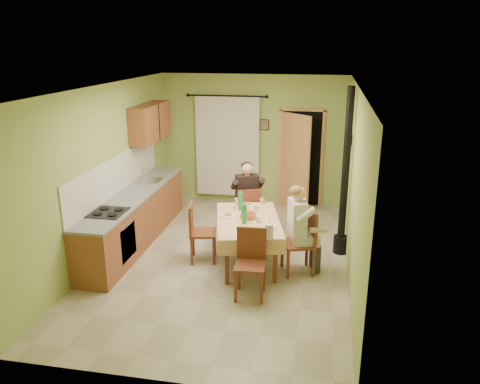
% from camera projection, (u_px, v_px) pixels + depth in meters
% --- Properties ---
extents(floor, '(4.00, 6.00, 0.01)m').
position_uv_depth(floor, '(224.00, 259.00, 7.79)').
color(floor, tan).
rests_on(floor, ground).
extents(room_shell, '(4.04, 6.04, 2.82)m').
position_uv_depth(room_shell, '(223.00, 152.00, 7.23)').
color(room_shell, '#9EB45C').
rests_on(room_shell, ground).
extents(kitchen_run, '(0.64, 3.64, 1.56)m').
position_uv_depth(kitchen_run, '(135.00, 216.00, 8.31)').
color(kitchen_run, brown).
rests_on(kitchen_run, ground).
extents(upper_cabinets, '(0.35, 1.40, 0.70)m').
position_uv_depth(upper_cabinets, '(151.00, 122.00, 9.09)').
color(upper_cabinets, brown).
rests_on(upper_cabinets, room_shell).
extents(curtain, '(1.70, 0.07, 2.22)m').
position_uv_depth(curtain, '(227.00, 146.00, 10.21)').
color(curtain, black).
rests_on(curtain, ground).
extents(doorway, '(0.96, 0.59, 2.15)m').
position_uv_depth(doorway, '(298.00, 159.00, 9.95)').
color(doorway, black).
rests_on(doorway, ground).
extents(dining_table, '(1.33, 1.81, 0.76)m').
position_uv_depth(dining_table, '(248.00, 241.00, 7.53)').
color(dining_table, '#E7AC7A').
rests_on(dining_table, ground).
extents(tableware, '(0.95, 1.55, 0.33)m').
position_uv_depth(tableware, '(250.00, 218.00, 7.30)').
color(tableware, white).
rests_on(tableware, dining_table).
extents(chair_far, '(0.53, 0.53, 0.98)m').
position_uv_depth(chair_far, '(247.00, 223.00, 8.54)').
color(chair_far, brown).
rests_on(chair_far, ground).
extents(chair_near, '(0.44, 0.44, 0.98)m').
position_uv_depth(chair_near, '(250.00, 277.00, 6.57)').
color(chair_near, brown).
rests_on(chair_near, ground).
extents(chair_right, '(0.58, 0.58, 1.02)m').
position_uv_depth(chair_right, '(299.00, 255.00, 7.26)').
color(chair_right, brown).
rests_on(chair_right, ground).
extents(chair_left, '(0.49, 0.49, 0.98)m').
position_uv_depth(chair_left, '(202.00, 244.00, 7.66)').
color(chair_left, brown).
rests_on(chair_left, ground).
extents(man_far, '(0.65, 0.58, 1.39)m').
position_uv_depth(man_far, '(247.00, 192.00, 8.38)').
color(man_far, black).
rests_on(man_far, chair_far).
extents(man_right, '(0.57, 0.64, 1.39)m').
position_uv_depth(man_right, '(299.00, 219.00, 7.08)').
color(man_right, beige).
rests_on(man_right, chair_right).
extents(stove_flue, '(0.24, 0.24, 2.80)m').
position_uv_depth(stove_flue, '(344.00, 196.00, 7.71)').
color(stove_flue, black).
rests_on(stove_flue, ground).
extents(picture_back, '(0.19, 0.03, 0.23)m').
position_uv_depth(picture_back, '(264.00, 125.00, 9.99)').
color(picture_back, black).
rests_on(picture_back, room_shell).
extents(picture_right, '(0.03, 0.31, 0.21)m').
position_uv_depth(picture_right, '(350.00, 139.00, 8.00)').
color(picture_right, brown).
rests_on(picture_right, room_shell).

